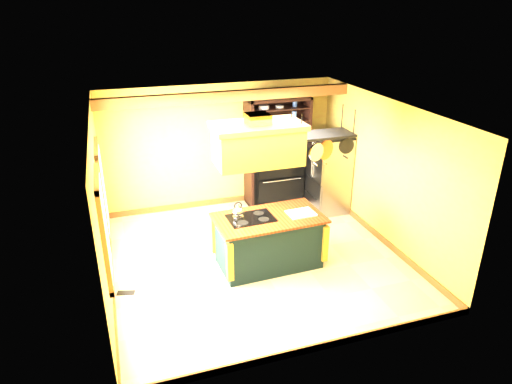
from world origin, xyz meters
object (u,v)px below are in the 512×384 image
kitchen_island (268,240)px  refrigerator (328,175)px  range_hood (258,142)px  hutch (276,163)px  pot_rack (322,140)px

kitchen_island → refrigerator: 2.65m
range_hood → refrigerator: range_hood is taller
range_hood → refrigerator: size_ratio=0.86×
refrigerator → hutch: 1.19m
refrigerator → pot_rack: bearing=-121.7°
range_hood → pot_rack: (1.10, 0.00, -0.06)m
hutch → refrigerator: bearing=-39.3°
kitchen_island → pot_rack: (0.91, 0.00, 1.71)m
range_hood → hutch: 3.09m
pot_rack → range_hood: bearing=-179.9°
pot_rack → hutch: (0.15, 2.49, -1.26)m
kitchen_island → refrigerator: size_ratio=1.12×
range_hood → hutch: range_hood is taller
pot_rack → hutch: 2.79m
refrigerator → hutch: size_ratio=0.69×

